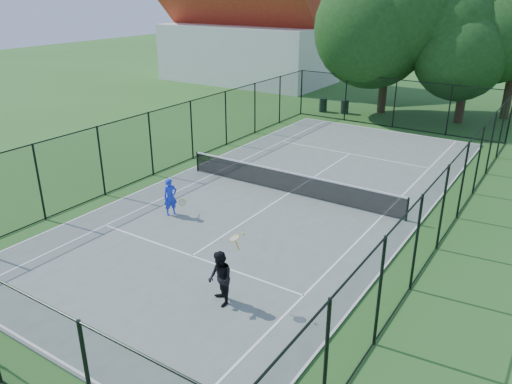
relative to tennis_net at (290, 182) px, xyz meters
The scene contains 11 objects.
ground 0.58m from the tennis_net, ahead, with size 120.00×120.00×0.00m, color #2A5E20.
tennis_court 0.55m from the tennis_net, ahead, with size 11.00×24.00×0.06m, color #5A6A5F.
tennis_net is the anchor object (origin of this frame).
fence 0.92m from the tennis_net, ahead, with size 13.10×26.10×3.00m.
tree_near_left 17.63m from the tennis_net, 97.02° to the left, with size 7.82×7.82×10.20m.
tree_near_mid 17.48m from the tennis_net, 79.26° to the left, with size 6.25×6.25×8.18m.
building 28.14m from the tennis_net, 127.69° to the left, with size 15.30×8.15×11.87m.
trash_bin_left 15.52m from the tennis_net, 110.91° to the left, with size 0.58×0.58×0.94m.
trash_bin_right 15.38m from the tennis_net, 105.27° to the left, with size 0.58×0.58×0.93m.
player_blue 5.14m from the tennis_net, 122.15° to the right, with size 0.86×0.63×1.45m.
player_black 8.32m from the tennis_net, 73.53° to the right, with size 1.03×0.96×2.16m.
Camera 1 is at (9.51, -17.13, 8.16)m, focal length 35.00 mm.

